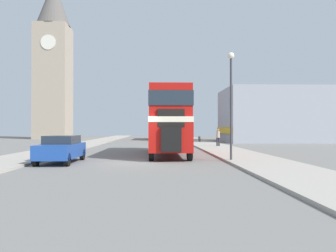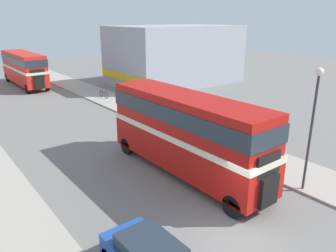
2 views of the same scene
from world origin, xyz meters
The scene contains 8 objects.
ground_plane centered at (0.00, 0.00, 0.00)m, with size 120.00×120.00×0.00m, color slate.
sidewalk_right centered at (6.75, 0.00, 0.06)m, with size 3.50×120.00×0.12m.
double_decker_bus centered at (2.04, 5.22, 2.55)m, with size 2.46×10.52×4.31m.
bus_distant centered at (2.12, 35.12, 2.39)m, with size 2.47×10.86×4.00m.
pedestrian_walking centered at (7.15, 13.89, 1.04)m, with size 0.33×0.33×1.63m.
bicycle_on_pavement centered at (6.56, 23.31, 0.48)m, with size 0.05×1.76×0.78m.
street_lamp centered at (5.33, 0.28, 3.96)m, with size 0.36×0.36×5.86m.
shop_building_block centered at (17.95, 25.75, 3.52)m, with size 15.57×9.76×7.05m.
Camera 2 is at (-8.55, -6.84, 8.05)m, focal length 35.00 mm.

